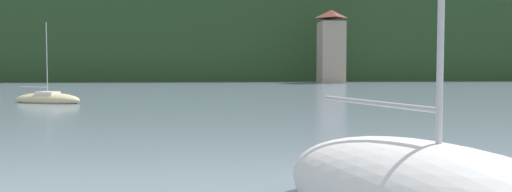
# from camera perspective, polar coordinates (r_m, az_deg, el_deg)

# --- Properties ---
(wooded_hillside) EXTENTS (352.00, 60.98, 31.89)m
(wooded_hillside) POSITION_cam_1_polar(r_m,az_deg,el_deg) (116.75, -9.74, 4.45)
(wooded_hillside) COLOR #264223
(wooded_hillside) RESTS_ON ground_plane
(shore_building_central) EXTENTS (3.33, 4.46, 9.84)m
(shore_building_central) POSITION_cam_1_polar(r_m,az_deg,el_deg) (76.66, 7.65, 4.91)
(shore_building_central) COLOR gray
(shore_building_central) RESTS_ON ground_plane
(sailboat_far_5) EXTENTS (5.02, 3.11, 5.59)m
(sailboat_far_5) POSITION_cam_1_polar(r_m,az_deg,el_deg) (39.51, -20.44, -0.33)
(sailboat_far_5) COLOR #CCBC8E
(sailboat_far_5) RESTS_ON ground_plane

